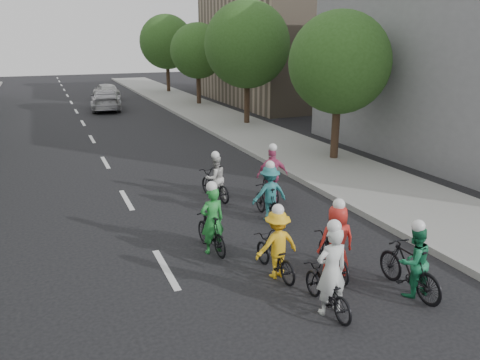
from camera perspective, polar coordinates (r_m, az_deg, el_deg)
ground at (r=10.68m, az=-9.04°, el=-10.69°), size 120.00×120.00×0.00m
sidewalk_right at (r=22.27m, az=4.74°, el=4.37°), size 4.00×80.00×0.15m
curb_right at (r=21.45m, az=0.11°, el=3.98°), size 0.18×80.00×0.18m
bldg_se at (r=37.86m, az=5.93°, el=15.53°), size 10.00×14.00×8.00m
tree_r_0 at (r=19.26m, az=12.02°, el=13.79°), size 4.00×4.00×5.97m
tree_r_1 at (r=27.13m, az=0.88°, el=16.15°), size 4.80×4.80×6.93m
tree_r_2 at (r=35.57m, az=-5.18°, el=15.40°), size 4.00×4.00×5.97m
tree_r_3 at (r=44.21m, az=-8.94°, el=16.29°), size 4.80×4.80×6.93m
cyclist_0 at (r=8.99m, az=10.77°, el=-12.13°), size 0.63×1.59×1.86m
cyclist_1 at (r=9.98m, az=20.16°, el=-9.75°), size 0.71×1.73×1.60m
cyclist_2 at (r=10.08m, az=4.40°, el=-8.47°), size 1.00×1.63×1.65m
cyclist_3 at (r=14.57m, az=3.86°, el=0.02°), size 1.05×1.64×1.85m
cyclist_4 at (r=10.31m, az=11.46°, el=-8.14°), size 0.86×1.69×1.75m
cyclist_5 at (r=11.15m, az=-3.48°, el=-5.78°), size 0.63×1.58×1.77m
cyclist_6 at (r=14.74m, az=-3.06°, el=-0.26°), size 0.87×1.79×1.58m
cyclist_7 at (r=13.09m, az=3.54°, el=-2.04°), size 1.02×1.63×1.71m
follow_car_lead at (r=34.71m, az=-16.02°, el=9.41°), size 2.65×5.19×1.44m
follow_car_trail at (r=40.74m, az=-16.00°, el=10.40°), size 1.97×4.14×1.37m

